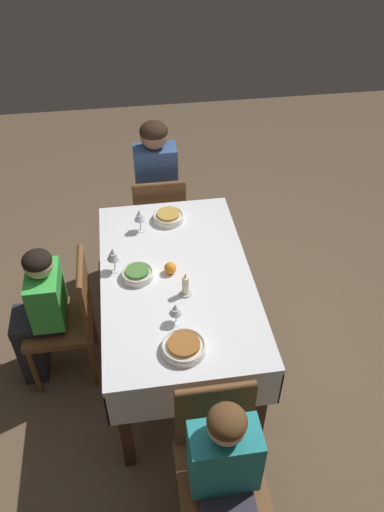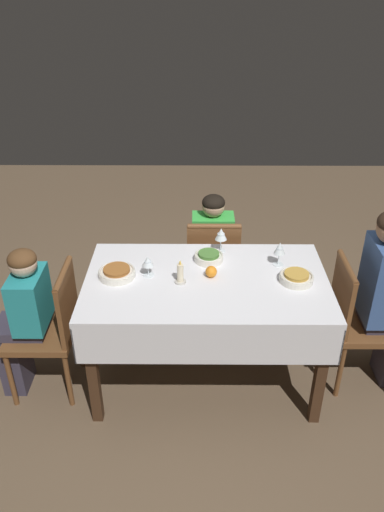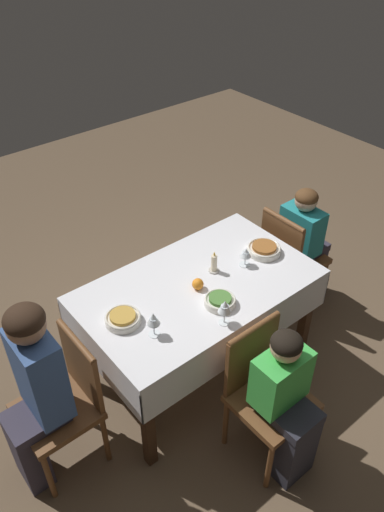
{
  "view_description": "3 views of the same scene",
  "coord_description": "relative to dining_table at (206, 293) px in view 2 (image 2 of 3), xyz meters",
  "views": [
    {
      "loc": [
        2.05,
        -0.22,
        2.71
      ],
      "look_at": [
        0.0,
        0.09,
        0.91
      ],
      "focal_mm": 35.0,
      "sensor_mm": 36.0,
      "label": 1
    },
    {
      "loc": [
        0.07,
        2.46,
        2.39
      ],
      "look_at": [
        0.09,
        -0.05,
        0.91
      ],
      "focal_mm": 35.0,
      "sensor_mm": 36.0,
      "label": 2
    },
    {
      "loc": [
        -1.46,
        -1.74,
        2.75
      ],
      "look_at": [
        0.0,
        0.06,
        0.95
      ],
      "focal_mm": 35.0,
      "sensor_mm": 36.0,
      "label": 3
    }
  ],
  "objects": [
    {
      "name": "ground_plane",
      "position": [
        0.0,
        0.0,
        -0.67
      ],
      "size": [
        8.0,
        8.0,
        0.0
      ],
      "primitive_type": "plane",
      "color": "brown"
    },
    {
      "name": "wine_glass_south",
      "position": [
        -0.1,
        -0.34,
        0.22
      ],
      "size": [
        0.08,
        0.08,
        0.16
      ],
      "color": "white",
      "rests_on": "dining_table"
    },
    {
      "name": "orange_fruit",
      "position": [
        -0.03,
        -0.03,
        0.14
      ],
      "size": [
        0.07,
        0.07,
        0.07
      ],
      "primitive_type": "sphere",
      "color": "orange",
      "rests_on": "dining_table"
    },
    {
      "name": "chair_west",
      "position": [
        -0.94,
        -0.01,
        -0.19
      ],
      "size": [
        0.4,
        0.4,
        0.87
      ],
      "rotation": [
        0.0,
        0.0,
        -1.57
      ],
      "color": "brown",
      "rests_on": "ground_plane"
    },
    {
      "name": "wine_glass_west",
      "position": [
        -0.45,
        -0.17,
        0.21
      ],
      "size": [
        0.07,
        0.07,
        0.16
      ],
      "color": "white",
      "rests_on": "dining_table"
    },
    {
      "name": "person_child_teal",
      "position": [
        1.1,
        0.07,
        -0.12
      ],
      "size": [
        0.33,
        0.3,
        1.01
      ],
      "rotation": [
        0.0,
        0.0,
        1.57
      ],
      "color": "#383342",
      "rests_on": "ground_plane"
    },
    {
      "name": "bowl_west",
      "position": [
        -0.52,
        0.02,
        0.13
      ],
      "size": [
        0.2,
        0.2,
        0.06
      ],
      "color": "silver",
      "rests_on": "dining_table"
    },
    {
      "name": "person_child_green",
      "position": [
        -0.06,
        -0.81,
        -0.13
      ],
      "size": [
        0.3,
        0.33,
        0.99
      ],
      "color": "#282833",
      "rests_on": "ground_plane"
    },
    {
      "name": "dining_table",
      "position": [
        0.0,
        0.0,
        0.0
      ],
      "size": [
        1.44,
        0.85,
        0.78
      ],
      "color": "silver",
      "rests_on": "ground_plane"
    },
    {
      "name": "wine_glass_east",
      "position": [
        0.35,
        -0.04,
        0.19
      ],
      "size": [
        0.07,
        0.07,
        0.13
      ],
      "color": "white",
      "rests_on": "dining_table"
    },
    {
      "name": "chair_south",
      "position": [
        -0.06,
        -0.65,
        -0.19
      ],
      "size": [
        0.4,
        0.4,
        0.87
      ],
      "color": "brown",
      "rests_on": "ground_plane"
    },
    {
      "name": "candle_centerpiece",
      "position": [
        0.15,
        0.03,
        0.16
      ],
      "size": [
        0.07,
        0.07,
        0.15
      ],
      "color": "beige",
      "rests_on": "dining_table"
    },
    {
      "name": "bowl_east",
      "position": [
        0.53,
        -0.03,
        0.13
      ],
      "size": [
        0.22,
        0.22,
        0.06
      ],
      "color": "silver",
      "rests_on": "dining_table"
    },
    {
      "name": "chair_east",
      "position": [
        0.94,
        0.07,
        -0.19
      ],
      "size": [
        0.4,
        0.4,
        0.87
      ],
      "rotation": [
        0.0,
        0.0,
        1.57
      ],
      "color": "brown",
      "rests_on": "ground_plane"
    },
    {
      "name": "bowl_south",
      "position": [
        -0.02,
        -0.22,
        0.13
      ],
      "size": [
        0.18,
        0.18,
        0.06
      ],
      "color": "silver",
      "rests_on": "dining_table"
    }
  ]
}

